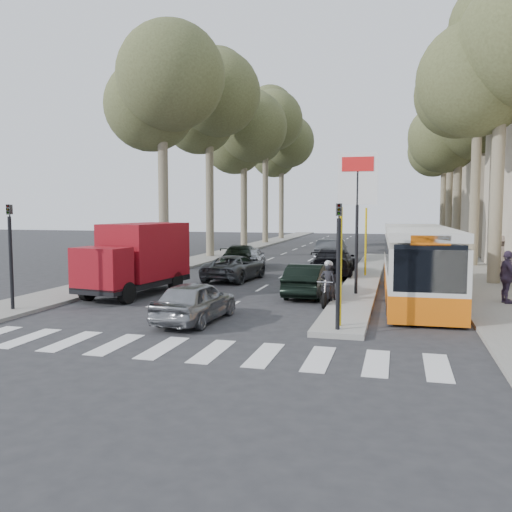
# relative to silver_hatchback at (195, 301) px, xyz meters

# --- Properties ---
(ground) EXTENTS (120.00, 120.00, 0.00)m
(ground) POSITION_rel_silver_hatchback_xyz_m (1.15, 0.86, -0.64)
(ground) COLOR #28282B
(ground) RESTS_ON ground
(sidewalk_right) EXTENTS (3.20, 70.00, 0.12)m
(sidewalk_right) POSITION_rel_silver_hatchback_xyz_m (9.75, 25.86, -0.58)
(sidewalk_right) COLOR gray
(sidewalk_right) RESTS_ON ground
(median_left) EXTENTS (2.40, 64.00, 0.12)m
(median_left) POSITION_rel_silver_hatchback_xyz_m (-6.85, 28.86, -0.58)
(median_left) COLOR gray
(median_left) RESTS_ON ground
(traffic_island) EXTENTS (1.50, 26.00, 0.16)m
(traffic_island) POSITION_rel_silver_hatchback_xyz_m (4.40, 11.86, -0.56)
(traffic_island) COLOR gray
(traffic_island) RESTS_ON ground
(billboard) EXTENTS (1.50, 12.10, 5.60)m
(billboard) POSITION_rel_silver_hatchback_xyz_m (4.40, 5.85, 3.06)
(billboard) COLOR yellow
(billboard) RESTS_ON ground
(traffic_light_island) EXTENTS (0.16, 0.41, 3.60)m
(traffic_light_island) POSITION_rel_silver_hatchback_xyz_m (4.40, -0.64, 1.85)
(traffic_light_island) COLOR black
(traffic_light_island) RESTS_ON ground
(traffic_light_left) EXTENTS (0.16, 0.41, 3.60)m
(traffic_light_left) POSITION_rel_silver_hatchback_xyz_m (-6.45, -0.14, 1.85)
(traffic_light_left) COLOR black
(traffic_light_left) RESTS_ON ground
(tree_l_a) EXTENTS (7.40, 7.20, 14.10)m
(tree_l_a) POSITION_rel_silver_hatchback_xyz_m (-6.72, 12.97, 9.74)
(tree_l_a) COLOR #6B604C
(tree_l_a) RESTS_ON ground
(tree_l_b) EXTENTS (7.40, 7.20, 14.88)m
(tree_l_b) POSITION_rel_silver_hatchback_xyz_m (-6.82, 20.97, 10.43)
(tree_l_b) COLOR #6B604C
(tree_l_b) RESTS_ON ground
(tree_l_c) EXTENTS (7.40, 7.20, 13.71)m
(tree_l_c) POSITION_rel_silver_hatchback_xyz_m (-6.62, 28.97, 9.40)
(tree_l_c) COLOR #6B604C
(tree_l_c) RESTS_ON ground
(tree_l_d) EXTENTS (7.40, 7.20, 15.66)m
(tree_l_d) POSITION_rel_silver_hatchback_xyz_m (-6.72, 36.97, 11.12)
(tree_l_d) COLOR #6B604C
(tree_l_d) RESTS_ON ground
(tree_l_e) EXTENTS (7.40, 7.20, 14.49)m
(tree_l_e) POSITION_rel_silver_hatchback_xyz_m (-6.82, 44.97, 10.09)
(tree_l_e) COLOR #6B604C
(tree_l_e) RESTS_ON ground
(tree_r_a) EXTENTS (7.40, 7.20, 14.10)m
(tree_r_a) POSITION_rel_silver_hatchback_xyz_m (10.28, 10.97, 9.74)
(tree_r_a) COLOR #6B604C
(tree_r_a) RESTS_ON ground
(tree_r_b) EXTENTS (7.40, 7.20, 15.27)m
(tree_r_b) POSITION_rel_silver_hatchback_xyz_m (10.38, 18.97, 10.78)
(tree_r_b) COLOR #6B604C
(tree_r_b) RESTS_ON ground
(tree_r_c) EXTENTS (7.40, 7.20, 13.32)m
(tree_r_c) POSITION_rel_silver_hatchback_xyz_m (10.18, 26.97, 9.05)
(tree_r_c) COLOR #6B604C
(tree_r_c) RESTS_ON ground
(tree_r_d) EXTENTS (7.40, 7.20, 14.88)m
(tree_r_d) POSITION_rel_silver_hatchback_xyz_m (10.28, 34.97, 10.43)
(tree_r_d) COLOR #6B604C
(tree_r_d) RESTS_ON ground
(tree_r_e) EXTENTS (7.40, 7.20, 14.10)m
(tree_r_e) POSITION_rel_silver_hatchback_xyz_m (10.38, 42.97, 9.74)
(tree_r_e) COLOR #6B604C
(tree_r_e) RESTS_ON ground
(silver_hatchback) EXTENTS (1.77, 3.85, 1.28)m
(silver_hatchback) POSITION_rel_silver_hatchback_xyz_m (0.00, 0.00, 0.00)
(silver_hatchback) COLOR gray
(silver_hatchback) RESTS_ON ground
(dark_hatchback) EXTENTS (1.40, 3.92, 1.29)m
(dark_hatchback) POSITION_rel_silver_hatchback_xyz_m (2.53, 5.72, 0.00)
(dark_hatchback) COLOR black
(dark_hatchback) RESTS_ON ground
(queue_car_a) EXTENTS (2.45, 4.53, 1.21)m
(queue_car_a) POSITION_rel_silver_hatchback_xyz_m (-1.68, 9.64, -0.03)
(queue_car_a) COLOR #46494D
(queue_car_a) RESTS_ON ground
(queue_car_b) EXTENTS (2.26, 5.16, 1.47)m
(queue_car_b) POSITION_rel_silver_hatchback_xyz_m (2.77, 12.47, 0.10)
(queue_car_b) COLOR black
(queue_car_b) RESTS_ON ground
(queue_car_c) EXTENTS (2.05, 3.99, 1.30)m
(queue_car_c) POSITION_rel_silver_hatchback_xyz_m (-2.35, 14.85, 0.01)
(queue_car_c) COLOR #A6A9AE
(queue_car_c) RESTS_ON ground
(queue_car_d) EXTENTS (1.59, 4.55, 1.50)m
(queue_car_d) POSITION_rel_silver_hatchback_xyz_m (1.79, 19.65, 0.11)
(queue_car_d) COLOR #4B4E53
(queue_car_d) RESTS_ON ground
(queue_car_e) EXTENTS (2.43, 4.88, 1.36)m
(queue_car_e) POSITION_rel_silver_hatchback_xyz_m (-2.85, 14.85, 0.04)
(queue_car_e) COLOR black
(queue_car_e) RESTS_ON ground
(red_truck) EXTENTS (2.70, 5.57, 2.85)m
(red_truck) POSITION_rel_silver_hatchback_xyz_m (-4.16, 4.36, 0.87)
(red_truck) COLOR black
(red_truck) RESTS_ON ground
(city_bus) EXTENTS (2.66, 10.62, 2.78)m
(city_bus) POSITION_rel_silver_hatchback_xyz_m (6.67, 5.98, 0.83)
(city_bus) COLOR orange
(city_bus) RESTS_ON ground
(motorcycle) EXTENTS (0.70, 1.91, 1.62)m
(motorcycle) POSITION_rel_silver_hatchback_xyz_m (3.56, 4.06, 0.10)
(motorcycle) COLOR black
(motorcycle) RESTS_ON ground
(pedestrian_near) EXTENTS (0.76, 1.18, 1.87)m
(pedestrian_near) POSITION_rel_silver_hatchback_xyz_m (9.71, 5.24, 0.41)
(pedestrian_near) COLOR #463550
(pedestrian_near) RESTS_ON sidewalk_right
(pedestrian_far) EXTENTS (1.35, 0.79, 1.96)m
(pedestrian_far) POSITION_rel_silver_hatchback_xyz_m (11.13, 14.44, 0.46)
(pedestrian_far) COLOR #67584D
(pedestrian_far) RESTS_ON sidewalk_right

